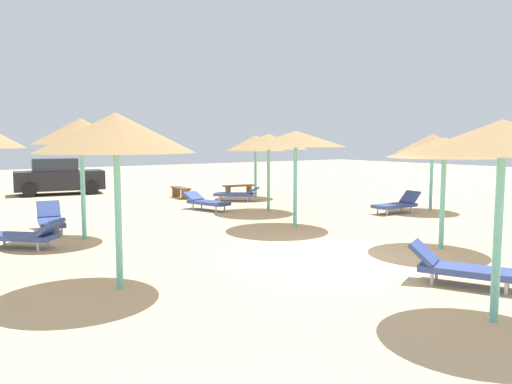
% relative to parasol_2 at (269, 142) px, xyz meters
% --- Properties ---
extents(ground_plane, '(80.00, 80.00, 0.00)m').
position_rel_parasol_2_xyz_m(ground_plane, '(-3.14, -6.63, -2.52)').
color(ground_plane, '#D1B284').
extents(parasol_2, '(2.81, 2.81, 2.80)m').
position_rel_parasol_2_xyz_m(parasol_2, '(0.00, 0.00, 0.00)').
color(parasol_2, '#6BC6BC').
rests_on(parasol_2, ground).
extents(parasol_3, '(2.48, 2.48, 2.88)m').
position_rel_parasol_2_xyz_m(parasol_3, '(-4.11, -10.86, 0.09)').
color(parasol_3, '#6BC6BC').
rests_on(parasol_3, ground).
extents(parasol_4, '(2.44, 2.44, 3.15)m').
position_rel_parasol_2_xyz_m(parasol_4, '(-7.04, -1.35, 0.28)').
color(parasol_4, '#6BC6BC').
rests_on(parasol_4, ground).
extents(parasol_5, '(2.59, 2.59, 2.80)m').
position_rel_parasol_2_xyz_m(parasol_5, '(2.14, 3.82, -0.07)').
color(parasol_5, '#6BC6BC').
rests_on(parasol_5, ground).
extents(parasol_6, '(2.56, 2.56, 2.81)m').
position_rel_parasol_2_xyz_m(parasol_6, '(4.97, -3.31, -0.06)').
color(parasol_6, '#6BC6BC').
rests_on(parasol_6, ground).
extents(parasol_7, '(2.66, 2.66, 2.65)m').
position_rel_parasol_2_xyz_m(parasol_7, '(-0.50, -7.51, -0.12)').
color(parasol_7, '#6BC6BC').
rests_on(parasol_7, ground).
extents(parasol_8, '(2.70, 2.70, 3.06)m').
position_rel_parasol_2_xyz_m(parasol_8, '(-7.88, -6.17, 0.18)').
color(parasol_8, '#6BC6BC').
rests_on(parasol_8, ground).
extents(parasol_9, '(2.94, 2.94, 2.85)m').
position_rel_parasol_2_xyz_m(parasol_9, '(-1.38, -3.16, 0.09)').
color(parasol_9, '#6BC6BC').
rests_on(parasol_9, ground).
extents(lounger_1, '(1.77, 1.80, 0.73)m').
position_rel_parasol_2_xyz_m(lounger_1, '(-8.54, -1.68, -2.20)').
color(lounger_1, '#33478C').
rests_on(lounger_1, ground).
extents(lounger_2, '(1.10, 2.01, 0.64)m').
position_rel_parasol_2_xyz_m(lounger_2, '(-1.68, 1.63, -2.21)').
color(lounger_2, '#33478C').
rests_on(lounger_2, ground).
extents(lounger_3, '(1.38, 1.98, 0.73)m').
position_rel_parasol_2_xyz_m(lounger_3, '(-2.84, -9.53, -2.20)').
color(lounger_3, '#33478C').
rests_on(lounger_3, ground).
extents(lounger_4, '(0.92, 1.93, 0.79)m').
position_rel_parasol_2_xyz_m(lounger_4, '(-7.47, 0.38, -2.20)').
color(lounger_4, '#33478C').
rests_on(lounger_4, ground).
extents(lounger_5, '(1.86, 1.75, 0.61)m').
position_rel_parasol_2_xyz_m(lounger_5, '(0.80, 3.26, -2.21)').
color(lounger_5, '#33478C').
rests_on(lounger_5, ground).
extents(lounger_6, '(1.91, 0.75, 0.76)m').
position_rel_parasol_2_xyz_m(lounger_6, '(3.43, -3.03, -2.20)').
color(lounger_6, '#33478C').
rests_on(lounger_6, ground).
extents(bench_0, '(1.54, 0.61, 0.49)m').
position_rel_parasol_2_xyz_m(bench_0, '(2.11, 5.16, -2.17)').
color(bench_0, brown).
rests_on(bench_0, ground).
extents(bench_1, '(0.54, 1.53, 0.49)m').
position_rel_parasol_2_xyz_m(bench_1, '(-0.67, 5.62, -2.17)').
color(bench_1, brown).
rests_on(bench_1, ground).
extents(parked_car, '(4.24, 2.54, 1.72)m').
position_rel_parasol_2_xyz_m(parked_car, '(-4.67, 10.49, -1.70)').
color(parked_car, black).
rests_on(parked_car, ground).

